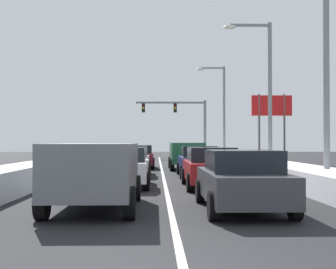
# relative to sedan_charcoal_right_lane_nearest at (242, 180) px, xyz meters

# --- Properties ---
(ground_plane) EXTENTS (120.00, 120.00, 0.00)m
(ground_plane) POSITION_rel_sedan_charcoal_right_lane_nearest_xyz_m (-1.77, 11.73, -0.76)
(ground_plane) COLOR black
(lane_stripe_between_right_lane_and_center_lane) EXTENTS (0.14, 49.78, 0.01)m
(lane_stripe_between_right_lane_and_center_lane) POSITION_rel_sedan_charcoal_right_lane_nearest_xyz_m (-1.77, 16.25, -0.76)
(lane_stripe_between_right_lane_and_center_lane) COLOR silver
(lane_stripe_between_right_lane_and_center_lane) RESTS_ON ground
(snow_bank_right_shoulder) EXTENTS (1.99, 49.78, 0.76)m
(snow_bank_right_shoulder) POSITION_rel_sedan_charcoal_right_lane_nearest_xyz_m (3.53, 16.25, -0.39)
(snow_bank_right_shoulder) COLOR white
(snow_bank_right_shoulder) RESTS_ON ground
(snow_bank_left_shoulder) EXTENTS (1.55, 49.78, 0.86)m
(snow_bank_left_shoulder) POSITION_rel_sedan_charcoal_right_lane_nearest_xyz_m (-7.07, 16.25, -0.33)
(snow_bank_left_shoulder) COLOR white
(snow_bank_left_shoulder) RESTS_ON ground
(sedan_charcoal_right_lane_nearest) EXTENTS (2.00, 4.50, 1.51)m
(sedan_charcoal_right_lane_nearest) POSITION_rel_sedan_charcoal_right_lane_nearest_xyz_m (0.00, 0.00, 0.00)
(sedan_charcoal_right_lane_nearest) COLOR #38383D
(sedan_charcoal_right_lane_nearest) RESTS_ON ground
(sedan_red_right_lane_second) EXTENTS (2.00, 4.50, 1.51)m
(sedan_red_right_lane_second) POSITION_rel_sedan_charcoal_right_lane_nearest_xyz_m (-0.08, 5.93, 0.00)
(sedan_red_right_lane_second) COLOR maroon
(sedan_red_right_lane_second) RESTS_ON ground
(sedan_navy_right_lane_third) EXTENTS (2.00, 4.50, 1.51)m
(sedan_navy_right_lane_third) POSITION_rel_sedan_charcoal_right_lane_nearest_xyz_m (-0.02, 11.71, 0.00)
(sedan_navy_right_lane_third) COLOR navy
(sedan_navy_right_lane_third) RESTS_ON ground
(suv_green_right_lane_fourth) EXTENTS (2.16, 4.90, 1.67)m
(suv_green_right_lane_fourth) POSITION_rel_sedan_charcoal_right_lane_nearest_xyz_m (-0.23, 17.70, 0.25)
(suv_green_right_lane_fourth) COLOR #1E5633
(suv_green_right_lane_fourth) RESTS_ON ground
(suv_gray_center_lane_nearest) EXTENTS (2.16, 4.90, 1.67)m
(suv_gray_center_lane_nearest) POSITION_rel_sedan_charcoal_right_lane_nearest_xyz_m (-3.67, 0.36, 0.25)
(suv_gray_center_lane_nearest) COLOR slate
(suv_gray_center_lane_nearest) RESTS_ON ground
(sedan_white_center_lane_second) EXTENTS (2.00, 4.50, 1.51)m
(sedan_white_center_lane_second) POSITION_rel_sedan_charcoal_right_lane_nearest_xyz_m (-3.36, 6.42, 0.00)
(sedan_white_center_lane_second) COLOR silver
(sedan_white_center_lane_second) RESTS_ON ground
(sedan_silver_center_lane_third) EXTENTS (2.00, 4.50, 1.51)m
(sedan_silver_center_lane_third) POSITION_rel_sedan_charcoal_right_lane_nearest_xyz_m (-3.41, 12.48, 0.00)
(sedan_silver_center_lane_third) COLOR #B7BABF
(sedan_silver_center_lane_third) RESTS_ON ground
(sedan_maroon_center_lane_fourth) EXTENTS (2.00, 4.50, 1.51)m
(sedan_maroon_center_lane_fourth) POSITION_rel_sedan_charcoal_right_lane_nearest_xyz_m (-3.22, 19.16, 0.00)
(sedan_maroon_center_lane_fourth) COLOR maroon
(sedan_maroon_center_lane_fourth) RESTS_ON ground
(traffic_light_gantry) EXTENTS (7.54, 0.47, 6.20)m
(traffic_light_gantry) POSITION_rel_sedan_charcoal_right_lane_nearest_xyz_m (0.80, 38.87, 3.73)
(traffic_light_gantry) COLOR slate
(traffic_light_gantry) RESTS_ON ground
(street_lamp_right_near) EXTENTS (2.66, 0.36, 9.05)m
(street_lamp_right_near) POSITION_rel_sedan_charcoal_right_lane_nearest_xyz_m (3.61, 4.94, 4.58)
(street_lamp_right_near) COLOR gray
(street_lamp_right_near) RESTS_ON ground
(street_lamp_right_mid) EXTENTS (2.66, 0.36, 8.27)m
(street_lamp_right_mid) POSITION_rel_sedan_charcoal_right_lane_nearest_xyz_m (3.76, 13.99, 4.18)
(street_lamp_right_mid) COLOR gray
(street_lamp_right_mid) RESTS_ON ground
(street_lamp_right_far) EXTENTS (2.66, 0.36, 8.77)m
(street_lamp_right_far) POSITION_rel_sedan_charcoal_right_lane_nearest_xyz_m (3.88, 32.09, 4.44)
(street_lamp_right_far) COLOR gray
(street_lamp_right_far) RESTS_ON ground
(roadside_sign_right) EXTENTS (3.20, 0.16, 5.50)m
(roadside_sign_right) POSITION_rel_sedan_charcoal_right_lane_nearest_xyz_m (7.01, 25.32, 3.25)
(roadside_sign_right) COLOR #59595B
(roadside_sign_right) RESTS_ON ground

